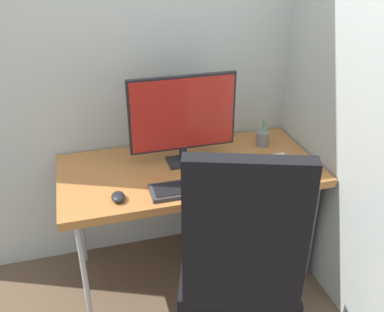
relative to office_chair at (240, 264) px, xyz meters
name	(u,v)px	position (x,y,z in m)	size (l,w,h in m)	color
ground_plane	(190,268)	(-0.04, 0.66, -0.60)	(8.00, 8.00, 0.00)	brown
wall_back	(171,20)	(-0.04, 1.02, 0.80)	(2.85, 0.04, 2.80)	#B7C1BC
wall_side_right	(354,35)	(0.68, 0.44, 0.80)	(0.04, 2.14, 2.80)	#B7C1BC
desk	(190,173)	(-0.04, 0.66, 0.07)	(1.36, 0.65, 0.71)	#B27038
office_chair	(240,264)	(0.00, 0.00, 0.00)	(0.63, 0.65, 1.17)	black
filing_cabinet	(262,212)	(0.42, 0.68, -0.29)	(0.40, 0.53, 0.62)	slate
monitor	(183,116)	(-0.05, 0.73, 0.38)	(0.56, 0.14, 0.48)	black
keyboard	(198,187)	(-0.05, 0.44, 0.12)	(0.47, 0.15, 0.02)	#333338
mouse	(118,197)	(-0.44, 0.45, 0.13)	(0.06, 0.09, 0.04)	black
pen_holder	(263,138)	(0.44, 0.79, 0.16)	(0.07, 0.07, 0.16)	slate
notebook	(280,164)	(0.43, 0.55, 0.12)	(0.17, 0.20, 0.01)	beige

